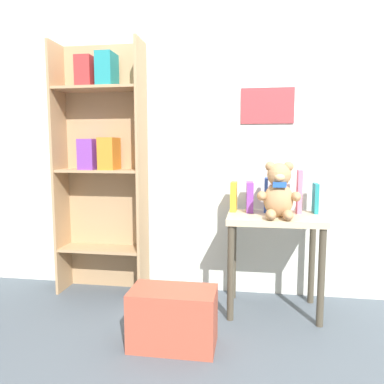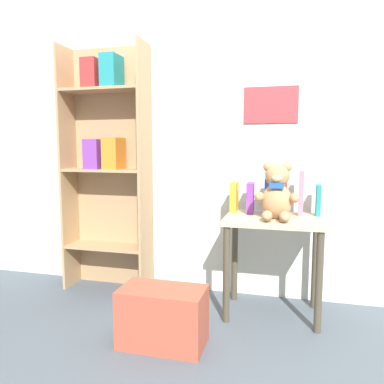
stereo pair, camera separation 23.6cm
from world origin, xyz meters
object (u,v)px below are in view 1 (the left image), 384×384
object	(u,v)px
bookshelf_side	(102,155)
book_standing_blue	(266,195)
book_standing_red	(282,191)
book_standing_pink	(299,191)
book_standing_yellow	(234,197)
book_standing_purple	(250,197)
teddy_bear	(279,192)
storage_bin	(173,318)
display_table	(274,233)
book_standing_teal	(315,198)

from	to	relation	value
bookshelf_side	book_standing_blue	distance (m)	1.13
book_standing_red	book_standing_pink	xyz separation A→B (m)	(0.10, -0.00, 0.00)
bookshelf_side	book_standing_yellow	xyz separation A→B (m)	(0.90, -0.07, -0.26)
book_standing_purple	teddy_bear	bearing A→B (deg)	-48.82
book_standing_purple	book_standing_pink	xyz separation A→B (m)	(0.30, -0.00, 0.04)
book_standing_yellow	storage_bin	distance (m)	0.86
display_table	book_standing_red	world-z (taller)	book_standing_red
book_standing_red	book_standing_yellow	bearing A→B (deg)	178.14
display_table	storage_bin	distance (m)	0.80
display_table	book_standing_purple	bearing A→B (deg)	144.47
book_standing_red	book_standing_pink	world-z (taller)	book_standing_pink
book_standing_red	bookshelf_side	bearing A→B (deg)	175.00
display_table	teddy_bear	size ratio (longest dim) A/B	1.84
teddy_bear	book_standing_pink	distance (m)	0.22
book_standing_blue	book_standing_teal	bearing A→B (deg)	1.96
display_table	storage_bin	xyz separation A→B (m)	(-0.52, -0.50, -0.34)
book_standing_pink	teddy_bear	bearing A→B (deg)	-126.95
bookshelf_side	storage_bin	xyz separation A→B (m)	(0.63, -0.68, -0.80)
book_standing_yellow	book_standing_teal	xyz separation A→B (m)	(0.50, 0.01, -0.00)
display_table	book_standing_pink	bearing A→B (deg)	35.25
teddy_bear	book_standing_pink	bearing A→B (deg)	51.87
display_table	book_standing_pink	world-z (taller)	book_standing_pink
book_standing_teal	book_standing_yellow	bearing A→B (deg)	-177.86
book_standing_yellow	book_standing_red	bearing A→B (deg)	2.62
book_standing_pink	storage_bin	xyz separation A→B (m)	(-0.67, -0.61, -0.59)
book_standing_pink	bookshelf_side	bearing A→B (deg)	178.14
book_standing_purple	book_standing_red	world-z (taller)	book_standing_red
display_table	book_standing_yellow	distance (m)	0.34
teddy_bear	book_standing_blue	world-z (taller)	teddy_bear
book_standing_purple	book_standing_teal	xyz separation A→B (m)	(0.40, 0.02, -0.00)
display_table	book_standing_teal	bearing A→B (deg)	26.46
bookshelf_side	teddy_bear	xyz separation A→B (m)	(1.17, -0.24, -0.20)
teddy_bear	book_standing_purple	xyz separation A→B (m)	(-0.17, 0.18, -0.05)
display_table	book_standing_blue	world-z (taller)	book_standing_blue
book_standing_red	book_standing_teal	size ratio (longest dim) A/B	1.43
bookshelf_side	teddy_bear	size ratio (longest dim) A/B	5.21
book_standing_red	display_table	bearing A→B (deg)	-116.28
bookshelf_side	storage_bin	distance (m)	1.23
book_standing_purple	bookshelf_side	bearing A→B (deg)	173.82
book_standing_purple	storage_bin	bearing A→B (deg)	-123.73
book_standing_yellow	book_standing_blue	world-z (taller)	book_standing_blue
book_standing_blue	display_table	bearing A→B (deg)	-66.14
bookshelf_side	book_standing_pink	bearing A→B (deg)	-3.04
book_standing_yellow	book_standing_pink	xyz separation A→B (m)	(0.40, -0.00, 0.04)
teddy_bear	book_standing_teal	size ratio (longest dim) A/B	1.77
display_table	book_standing_teal	world-z (taller)	book_standing_teal
book_standing_yellow	book_standing_purple	size ratio (longest dim) A/B	1.00
book_standing_yellow	book_standing_blue	distance (m)	0.20
storage_bin	book_standing_teal	bearing A→B (deg)	38.89
display_table	book_standing_teal	xyz separation A→B (m)	(0.25, 0.13, 0.20)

